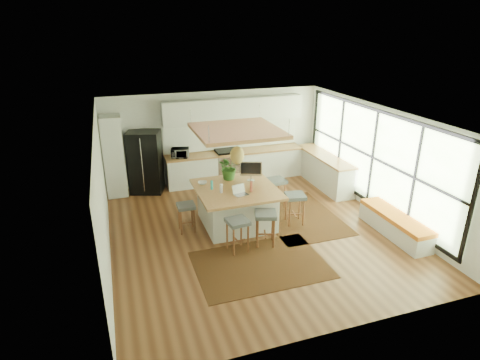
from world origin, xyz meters
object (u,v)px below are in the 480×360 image
object	(u,v)px
island	(236,206)
stool_right_back	(276,194)
island_plant	(229,170)
monitor	(251,171)
stool_left_side	(187,217)
stool_near_left	(238,236)
stool_near_right	(265,229)
fridge	(145,161)
stool_right_front	(295,210)
laptop	(241,190)
microwave	(180,152)

from	to	relation	value
island	stool_right_back	xyz separation A→B (m)	(1.27, 0.58, -0.11)
island_plant	monitor	bearing A→B (deg)	-31.12
stool_right_back	stool_left_side	xyz separation A→B (m)	(-2.47, -0.56, 0.00)
stool_near_left	stool_near_right	world-z (taller)	stool_near_right
fridge	stool_right_back	size ratio (longest dim) A/B	2.28
stool_near_right	monitor	size ratio (longest dim) A/B	1.42
stool_right_front	stool_near_left	bearing A→B (deg)	-155.54
stool_right_front	stool_left_side	bearing A→B (deg)	170.40
monitor	island_plant	size ratio (longest dim) A/B	0.87
laptop	stool_near_left	bearing A→B (deg)	-127.94
island	stool_right_front	bearing A→B (deg)	-17.03
stool_right_front	stool_right_back	size ratio (longest dim) A/B	0.97
fridge	island	bearing A→B (deg)	-37.47
stool_near_left	stool_left_side	bearing A→B (deg)	125.20
stool_near_right	microwave	world-z (taller)	microwave
island	stool_near_right	distance (m)	1.15
monitor	fridge	bearing A→B (deg)	155.58
island	laptop	distance (m)	0.72
stool_near_right	laptop	size ratio (longest dim) A/B	2.31
stool_right_back	fridge	bearing A→B (deg)	145.33
stool_near_right	stool_right_back	xyz separation A→B (m)	(0.97, 1.68, 0.00)
stool_near_left	island_plant	size ratio (longest dim) A/B	1.19
fridge	stool_left_side	bearing A→B (deg)	-58.47
fridge	island	distance (m)	3.29
laptop	stool_near_right	bearing A→B (deg)	-79.41
stool_right_back	stool_left_side	distance (m)	2.53
fridge	monitor	bearing A→B (deg)	-27.16
stool_left_side	monitor	size ratio (longest dim) A/B	1.26
island	island_plant	size ratio (longest dim) A/B	2.99
stool_right_back	monitor	size ratio (longest dim) A/B	1.45
island	microwave	world-z (taller)	microwave
stool_right_front	stool_near_right	bearing A→B (deg)	-146.17
stool_near_right	island_plant	world-z (taller)	island_plant
stool_right_back	island_plant	bearing A→B (deg)	178.22
fridge	stool_left_side	world-z (taller)	fridge
microwave	laptop	bearing A→B (deg)	-60.34
island	monitor	xyz separation A→B (m)	(0.49, 0.34, 0.72)
stool_near_right	stool_right_back	bearing A→B (deg)	60.17
stool_left_side	stool_near_left	bearing A→B (deg)	-54.80
stool_left_side	stool_right_back	bearing A→B (deg)	12.76
stool_right_back	microwave	world-z (taller)	microwave
stool_near_left	microwave	bearing A→B (deg)	96.87
stool_right_front	microwave	bearing A→B (deg)	124.82
island_plant	fridge	bearing A→B (deg)	131.23
stool_right_back	monitor	xyz separation A→B (m)	(-0.78, -0.24, 0.83)
stool_near_left	island_plant	world-z (taller)	island_plant
stool_left_side	island	bearing A→B (deg)	-0.94
stool_left_side	laptop	xyz separation A→B (m)	(1.18, -0.43, 0.70)
stool_right_back	laptop	xyz separation A→B (m)	(-1.29, -0.99, 0.70)
stool_near_right	stool_left_side	distance (m)	1.88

